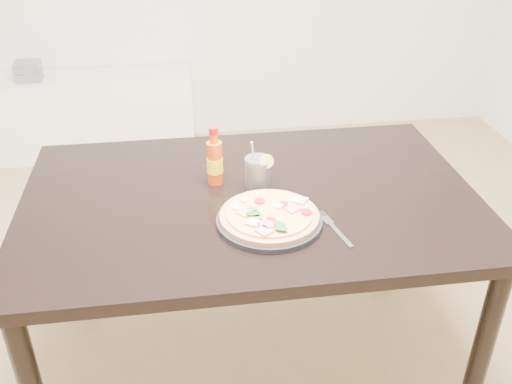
{
  "coord_description": "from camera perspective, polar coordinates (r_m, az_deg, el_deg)",
  "views": [
    {
      "loc": [
        -0.18,
        -1.38,
        1.65
      ],
      "look_at": [
        0.02,
        -0.0,
        0.83
      ],
      "focal_mm": 40.0,
      "sensor_mm": 36.0,
      "label": 1
    }
  ],
  "objects": [
    {
      "name": "fork",
      "position": [
        1.62,
        7.78,
        -3.55
      ],
      "size": [
        0.06,
        0.19,
        0.0
      ],
      "rotation": [
        0.0,
        0.0,
        0.23
      ],
      "color": "silver",
      "rests_on": "dining_table"
    },
    {
      "name": "cola_cup",
      "position": [
        1.78,
        0.15,
        1.85
      ],
      "size": [
        0.09,
        0.08,
        0.17
      ],
      "rotation": [
        0.0,
        0.0,
        -0.11
      ],
      "color": "black",
      "rests_on": "dining_table"
    },
    {
      "name": "cd_stack",
      "position": [
        3.7,
        -21.8,
        11.17
      ],
      "size": [
        0.14,
        0.12,
        0.11
      ],
      "color": "slate",
      "rests_on": "media_console"
    },
    {
      "name": "hot_sauce_bottle",
      "position": [
        1.8,
        -4.14,
        3.07
      ],
      "size": [
        0.06,
        0.06,
        0.19
      ],
      "rotation": [
        0.0,
        0.0,
        -0.33
      ],
      "color": "#C7420B",
      "rests_on": "dining_table"
    },
    {
      "name": "dining_table",
      "position": [
        1.8,
        -0.55,
        -2.56
      ],
      "size": [
        1.4,
        0.9,
        0.75
      ],
      "color": "black",
      "rests_on": "ground"
    },
    {
      "name": "plate",
      "position": [
        1.62,
        1.33,
        -2.88
      ],
      "size": [
        0.3,
        0.3,
        0.02
      ],
      "primitive_type": "cylinder",
      "color": "black",
      "rests_on": "dining_table"
    },
    {
      "name": "pizza",
      "position": [
        1.61,
        1.32,
        -2.32
      ],
      "size": [
        0.28,
        0.28,
        0.03
      ],
      "color": "tan",
      "rests_on": "plate"
    },
    {
      "name": "media_console",
      "position": [
        3.78,
        -17.16,
        7.31
      ],
      "size": [
        1.4,
        0.34,
        0.5
      ],
      "primitive_type": "cube",
      "color": "white",
      "rests_on": "ground"
    }
  ]
}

